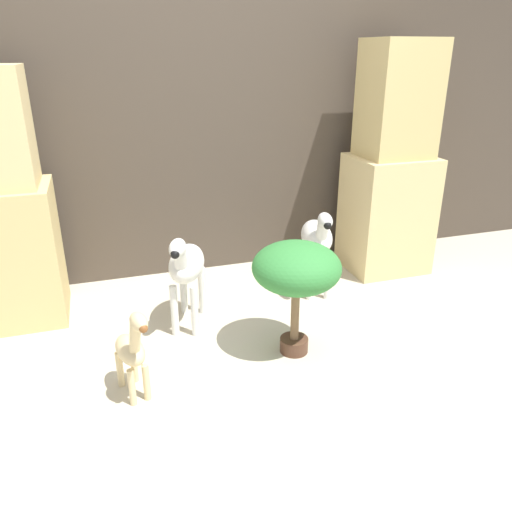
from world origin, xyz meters
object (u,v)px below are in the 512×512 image
at_px(giraffe_figurine, 132,349).
at_px(zebra_right, 317,239).
at_px(zebra_left, 186,267).
at_px(potted_palm_front, 296,271).

bearing_deg(giraffe_figurine, zebra_right, 31.26).
relative_size(zebra_left, giraffe_figurine, 1.21).
relative_size(zebra_right, zebra_left, 1.00).
bearing_deg(zebra_left, potted_palm_front, -42.71).
height_order(zebra_right, potted_palm_front, potted_palm_front).
height_order(zebra_right, zebra_left, same).
distance_m(zebra_left, potted_palm_front, 0.69).
distance_m(giraffe_figurine, potted_palm_front, 0.90).
bearing_deg(zebra_left, zebra_right, 11.57).
relative_size(zebra_right, potted_palm_front, 0.98).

